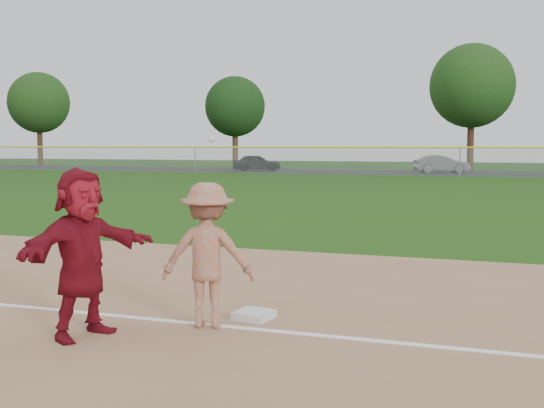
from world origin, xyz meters
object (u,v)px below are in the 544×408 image
(car_left, at_px, (257,163))
(car_mid, at_px, (441,164))
(base_runner, at_px, (82,253))
(first_base, at_px, (254,315))

(car_left, xyz_separation_m, car_mid, (14.85, 1.29, 0.01))
(car_left, distance_m, car_mid, 14.91)
(base_runner, relative_size, car_left, 0.48)
(car_left, relative_size, car_mid, 0.96)
(car_mid, bearing_deg, base_runner, 159.55)
(base_runner, xyz_separation_m, car_mid, (-0.69, 47.86, -0.29))
(base_runner, bearing_deg, car_mid, 18.80)
(first_base, bearing_deg, car_mid, 92.75)
(car_left, bearing_deg, first_base, 177.96)
(base_runner, xyz_separation_m, car_left, (-15.54, 46.57, -0.29))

